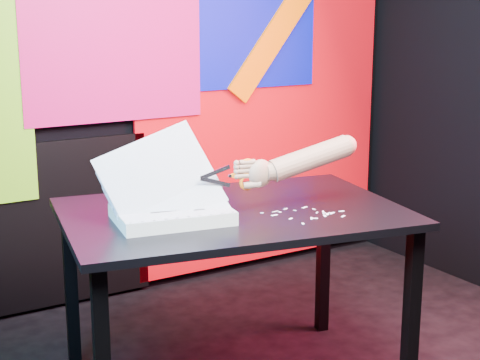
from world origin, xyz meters
TOP-DOWN VIEW (x-y plane):
  - room at (0.00, 0.00)m, footprint 3.01×3.01m
  - backdrop at (0.06, 1.46)m, footprint 2.88×0.05m
  - work_table at (-0.24, 0.31)m, footprint 1.43×1.09m
  - printout_stack at (-0.51, 0.30)m, footprint 0.48×0.37m
  - scissors at (-0.24, 0.24)m, footprint 0.22×0.05m
  - hand_forearm at (-0.00, 0.20)m, footprint 0.49×0.15m
  - paper_clippings at (-0.02, 0.11)m, footprint 0.29×0.22m

SIDE VIEW (x-z plane):
  - work_table at x=-0.24m, z-range 0.29..1.04m
  - paper_clippings at x=-0.02m, z-range 0.75..0.75m
  - printout_stack at x=-0.51m, z-range 0.59..0.97m
  - scissors at x=-0.24m, z-range 0.84..0.96m
  - hand_forearm at x=0.00m, z-range 0.85..1.03m
  - backdrop at x=0.06m, z-range -0.08..2.00m
  - room at x=0.00m, z-range 0.00..2.71m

